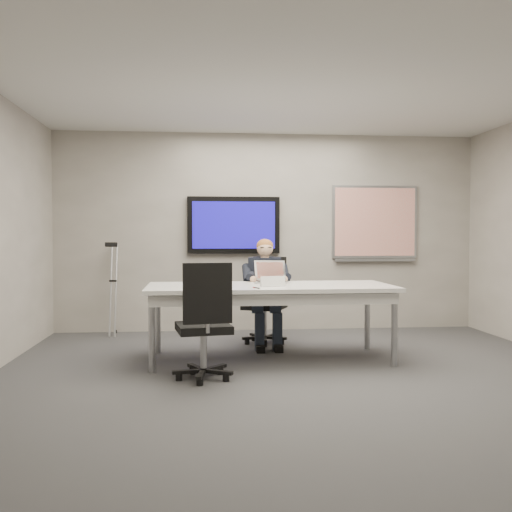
{
  "coord_description": "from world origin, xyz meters",
  "views": [
    {
      "loc": [
        -0.95,
        -5.09,
        1.34
      ],
      "look_at": [
        -0.35,
        1.18,
        1.12
      ],
      "focal_mm": 40.0,
      "sensor_mm": 36.0,
      "label": 1
    }
  ],
  "objects": [
    {
      "name": "office_chair_far",
      "position": [
        -0.15,
        2.0,
        0.34
      ],
      "size": [
        0.68,
        0.68,
        1.08
      ],
      "rotation": [
        0.0,
        0.0,
        -0.42
      ],
      "color": "black",
      "rests_on": "ground"
    },
    {
      "name": "ceiling",
      "position": [
        0.0,
        0.0,
        2.8
      ],
      "size": [
        6.0,
        6.0,
        0.02
      ],
      "primitive_type": "cube",
      "color": "silver",
      "rests_on": "wall_back"
    },
    {
      "name": "name_tent",
      "position": [
        -0.21,
        0.86,
        0.87
      ],
      "size": [
        0.28,
        0.14,
        0.11
      ],
      "primitive_type": null,
      "rotation": [
        0.0,
        0.0,
        0.26
      ],
      "color": "white",
      "rests_on": "conference_table"
    },
    {
      "name": "conference_table",
      "position": [
        -0.22,
        1.02,
        0.72
      ],
      "size": [
        2.66,
        1.14,
        0.81
      ],
      "rotation": [
        0.0,
        0.0,
        0.01
      ],
      "color": "white",
      "rests_on": "ground"
    },
    {
      "name": "crutch",
      "position": [
        -2.15,
        2.77,
        0.65
      ],
      "size": [
        0.4,
        0.69,
        1.34
      ],
      "primitive_type": null,
      "rotation": [
        -0.24,
        0.0,
        0.36
      ],
      "color": "#AEB0B6",
      "rests_on": "ground"
    },
    {
      "name": "laptop",
      "position": [
        -0.17,
        1.3,
        0.88
      ],
      "size": [
        0.42,
        0.43,
        0.25
      ],
      "rotation": [
        0.0,
        0.0,
        -0.33
      ],
      "color": "#BBBBBE",
      "rests_on": "conference_table"
    },
    {
      "name": "wall_front",
      "position": [
        0.0,
        -3.0,
        1.4
      ],
      "size": [
        6.0,
        0.02,
        2.8
      ],
      "primitive_type": "cube",
      "color": "gray",
      "rests_on": "ground"
    },
    {
      "name": "tv_display",
      "position": [
        -0.5,
        2.95,
        1.5
      ],
      "size": [
        1.3,
        0.09,
        0.8
      ],
      "color": "black",
      "rests_on": "wall_back"
    },
    {
      "name": "office_chair_near",
      "position": [
        -0.93,
        0.19,
        0.35
      ],
      "size": [
        0.6,
        0.6,
        1.11
      ],
      "rotation": [
        0.0,
        0.0,
        3.3
      ],
      "color": "black",
      "rests_on": "ground"
    },
    {
      "name": "wall_back",
      "position": [
        0.0,
        3.0,
        1.4
      ],
      "size": [
        6.0,
        0.02,
        2.8
      ],
      "primitive_type": "cube",
      "color": "gray",
      "rests_on": "ground"
    },
    {
      "name": "pen",
      "position": [
        -0.4,
        0.65,
        0.82
      ],
      "size": [
        0.06,
        0.12,
        0.01
      ],
      "primitive_type": "cylinder",
      "rotation": [
        0.0,
        1.57,
        1.99
      ],
      "color": "black",
      "rests_on": "conference_table"
    },
    {
      "name": "floor",
      "position": [
        0.0,
        0.0,
        0.0
      ],
      "size": [
        6.0,
        6.0,
        0.02
      ],
      "primitive_type": "cube",
      "color": "#373739",
      "rests_on": "ground"
    },
    {
      "name": "whiteboard",
      "position": [
        1.55,
        2.97,
        1.53
      ],
      "size": [
        1.25,
        0.08,
        1.1
      ],
      "color": "#93969B",
      "rests_on": "wall_back"
    },
    {
      "name": "seated_person",
      "position": [
        -0.17,
        1.75,
        0.53
      ],
      "size": [
        0.43,
        0.74,
        1.31
      ],
      "rotation": [
        0.0,
        0.0,
        -0.13
      ],
      "color": "#212937",
      "rests_on": "office_chair_far"
    }
  ]
}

